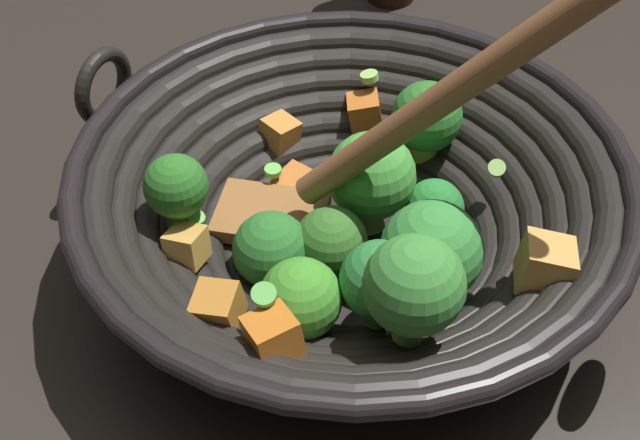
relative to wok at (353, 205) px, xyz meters
The scene contains 2 objects.
ground_plane 0.06m from the wok, 91.23° to the right, with size 4.00×4.00×0.00m, color #28231E.
wok is the anchor object (origin of this frame).
Camera 1 is at (0.16, 0.36, 0.43)m, focal length 49.17 mm.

